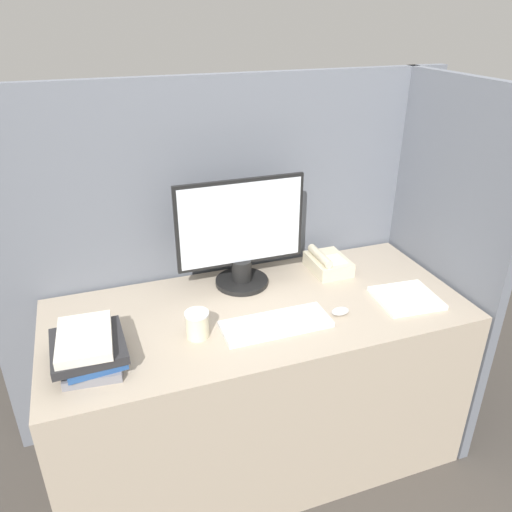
# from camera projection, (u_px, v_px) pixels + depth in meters

# --- Properties ---
(cubicle_panel_rear) EXTENTS (2.04, 0.04, 1.59)m
(cubicle_panel_rear) POSITION_uv_depth(u_px,v_px,m) (229.00, 258.00, 2.27)
(cubicle_panel_rear) COLOR slate
(cubicle_panel_rear) RESTS_ON ground_plane
(cubicle_panel_right) EXTENTS (0.04, 0.77, 1.59)m
(cubicle_panel_right) POSITION_uv_depth(u_px,v_px,m) (437.00, 264.00, 2.22)
(cubicle_panel_right) COLOR slate
(cubicle_panel_right) RESTS_ON ground_plane
(desk) EXTENTS (1.64, 0.71, 0.76)m
(desk) POSITION_uv_depth(u_px,v_px,m) (258.00, 385.00, 2.12)
(desk) COLOR tan
(desk) RESTS_ON ground_plane
(monitor) EXTENTS (0.53, 0.22, 0.46)m
(monitor) POSITION_uv_depth(u_px,v_px,m) (242.00, 238.00, 2.04)
(monitor) COLOR black
(monitor) RESTS_ON desk
(keyboard) EXTENTS (0.41, 0.15, 0.02)m
(keyboard) POSITION_uv_depth(u_px,v_px,m) (276.00, 324.00, 1.84)
(keyboard) COLOR silver
(keyboard) RESTS_ON desk
(mouse) EXTENTS (0.07, 0.04, 0.03)m
(mouse) POSITION_uv_depth(u_px,v_px,m) (340.00, 311.00, 1.91)
(mouse) COLOR silver
(mouse) RESTS_ON desk
(coffee_cup) EXTENTS (0.09, 0.09, 0.10)m
(coffee_cup) POSITION_uv_depth(u_px,v_px,m) (197.00, 324.00, 1.77)
(coffee_cup) COLOR beige
(coffee_cup) RESTS_ON desk
(book_stack) EXTENTS (0.24, 0.27, 0.11)m
(book_stack) POSITION_uv_depth(u_px,v_px,m) (89.00, 349.00, 1.63)
(book_stack) COLOR slate
(book_stack) RESTS_ON desk
(desk_telephone) EXTENTS (0.16, 0.20, 0.10)m
(desk_telephone) POSITION_uv_depth(u_px,v_px,m) (327.00, 263.00, 2.22)
(desk_telephone) COLOR beige
(desk_telephone) RESTS_ON desk
(paper_pile) EXTENTS (0.25, 0.24, 0.02)m
(paper_pile) POSITION_uv_depth(u_px,v_px,m) (406.00, 298.00, 2.01)
(paper_pile) COLOR white
(paper_pile) RESTS_ON desk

